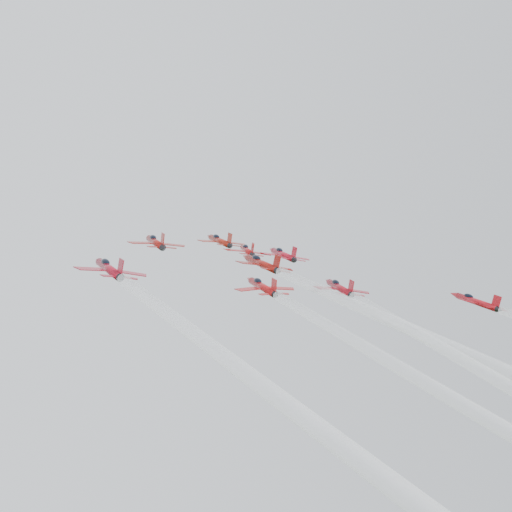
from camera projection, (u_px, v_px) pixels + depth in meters
name	position (u px, v px, depth m)	size (l,w,h in m)	color
jet_lead	(220.00, 241.00, 143.98)	(10.23, 13.57, 7.04)	maroon
jet_row2_left	(155.00, 242.00, 126.77)	(10.42, 13.83, 7.18)	maroon
jet_row2_center	(247.00, 250.00, 134.58)	(9.33, 12.38, 6.42)	#AA1011
jet_row2_right	(283.00, 254.00, 136.72)	(10.11, 13.42, 6.96)	#B21122
jet_center	(426.00, 353.00, 72.11)	(10.56, 104.63, 48.72)	maroon
jet_rear_farleft	(196.00, 394.00, 49.24)	(9.75, 96.58, 44.98)	maroon
jet_rear_left	(427.00, 391.00, 58.50)	(8.53, 84.52, 39.36)	#AA1011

